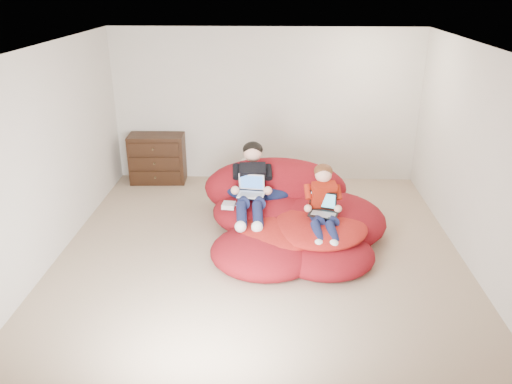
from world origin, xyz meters
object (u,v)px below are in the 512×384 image
(dresser, at_px, (158,158))
(beanbag_pile, at_px, (291,217))
(older_boy, at_px, (252,181))
(laptop_black, at_px, (323,208))
(younger_boy, at_px, (323,201))
(laptop_white, at_px, (251,189))

(dresser, bearing_deg, beanbag_pile, -39.79)
(beanbag_pile, bearing_deg, older_boy, 168.40)
(laptop_black, bearing_deg, younger_boy, 90.00)
(younger_boy, relative_size, laptop_black, 2.38)
(beanbag_pile, relative_size, younger_boy, 2.63)
(beanbag_pile, bearing_deg, dresser, 140.21)
(dresser, distance_m, older_boy, 2.41)
(dresser, distance_m, laptop_black, 3.39)
(dresser, xyz_separation_m, laptop_black, (2.57, -2.20, 0.16))
(dresser, xyz_separation_m, older_boy, (1.66, -1.72, 0.31))
(dresser, height_order, older_boy, older_boy)
(laptop_white, height_order, laptop_black, laptop_white)
(beanbag_pile, bearing_deg, younger_boy, -43.38)
(dresser, height_order, laptop_white, laptop_white)
(dresser, distance_m, younger_boy, 3.38)
(beanbag_pile, xyz_separation_m, younger_boy, (0.38, -0.36, 0.39))
(dresser, relative_size, older_boy, 0.74)
(dresser, bearing_deg, younger_boy, -40.35)
(older_boy, distance_m, laptop_black, 1.04)
(beanbag_pile, distance_m, older_boy, 0.71)
(laptop_black, bearing_deg, dresser, 139.42)
(younger_boy, bearing_deg, laptop_black, -90.00)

